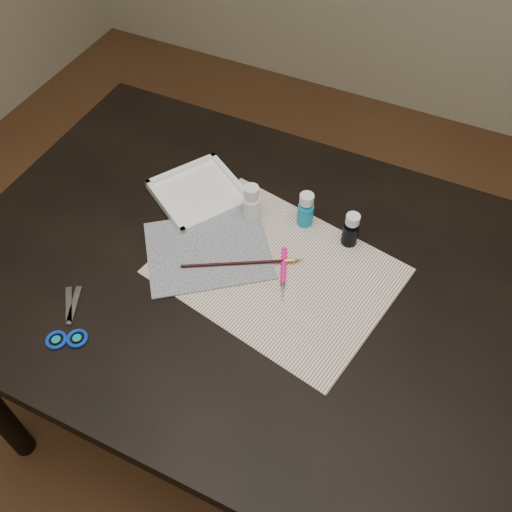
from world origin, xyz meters
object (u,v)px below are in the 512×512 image
at_px(canvas, 208,250).
at_px(paint_bottle_navy, 351,230).
at_px(palette_tray, 199,193).
at_px(paint_bottle_white, 252,203).
at_px(scissors, 66,317).
at_px(paint_bottle_cyan, 306,210).
at_px(paper, 277,271).

height_order(canvas, paint_bottle_navy, paint_bottle_navy).
height_order(canvas, palette_tray, palette_tray).
distance_m(paint_bottle_white, paint_bottle_navy, 0.23).
height_order(paint_bottle_navy, scissors, paint_bottle_navy).
relative_size(paint_bottle_cyan, scissors, 0.54).
distance_m(canvas, paint_bottle_white, 0.15).
height_order(paint_bottle_white, paint_bottle_cyan, paint_bottle_white).
height_order(paper, canvas, canvas).
bearing_deg(scissors, paint_bottle_cyan, -74.38).
distance_m(scissors, palette_tray, 0.42).
xyz_separation_m(paper, paint_bottle_cyan, (0.00, 0.15, 0.04)).
bearing_deg(palette_tray, paint_bottle_cyan, 6.07).
bearing_deg(paint_bottle_cyan, palette_tray, -173.93).
distance_m(paper, paint_bottle_cyan, 0.16).
relative_size(paint_bottle_navy, scissors, 0.52).
xyz_separation_m(paper, paint_bottle_white, (-0.12, 0.12, 0.05)).
relative_size(canvas, paint_bottle_white, 2.79).
height_order(paint_bottle_cyan, scissors, paint_bottle_cyan).
relative_size(paper, palette_tray, 2.49).
relative_size(canvas, scissors, 1.61).
relative_size(paper, paint_bottle_navy, 5.54).
bearing_deg(paint_bottle_navy, canvas, -149.64).
distance_m(paint_bottle_cyan, scissors, 0.55).
xyz_separation_m(paint_bottle_white, palette_tray, (-0.14, 0.01, -0.04)).
xyz_separation_m(canvas, scissors, (-0.17, -0.27, 0.00)).
xyz_separation_m(canvas, paint_bottle_cyan, (0.16, 0.17, 0.04)).
height_order(paint_bottle_white, scissors, paint_bottle_white).
distance_m(paint_bottle_navy, scissors, 0.62).
bearing_deg(canvas, paint_bottle_navy, 30.36).
distance_m(paper, palette_tray, 0.29).
bearing_deg(paint_bottle_navy, palette_tray, -177.52).
bearing_deg(paint_bottle_white, paper, -45.15).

